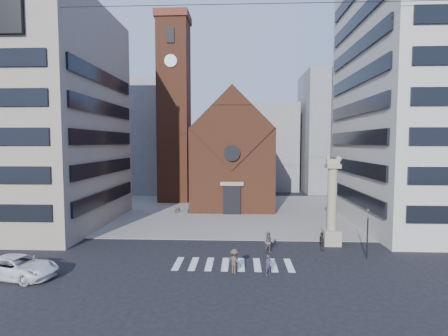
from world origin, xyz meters
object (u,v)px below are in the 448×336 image
Objects in this scene: white_car at (18,267)px; pedestrian_1 at (269,243)px; pedestrian_2 at (322,241)px; lion_column at (332,210)px; traffic_light at (367,232)px; scooter_0 at (178,210)px; pedestrian_0 at (268,265)px.

white_car is 3.00× the size of pedestrian_1.
pedestrian_2 is (4.94, 0.95, -0.11)m from pedestrian_1.
traffic_light is (1.99, -4.00, -1.17)m from lion_column.
traffic_light reaches higher than scooter_0.
white_car is 25.34m from scooter_0.
pedestrian_1 reaches higher than scooter_0.
lion_column is at bearing 20.61° from pedestrian_0.
scooter_0 is (-17.73, 14.68, -2.99)m from lion_column.
pedestrian_0 is (-8.76, -4.20, -1.51)m from traffic_light.
lion_column is at bearing 116.46° from traffic_light.
traffic_light reaches higher than pedestrian_0.
white_car is (-27.20, -5.52, -1.48)m from traffic_light.
pedestrian_0 reaches higher than scooter_0.
white_car is at bearing -168.53° from traffic_light.
lion_column is at bearing 30.13° from pedestrian_1.
pedestrian_1 reaches higher than pedestrian_2.
traffic_light is 2.49× the size of pedestrian_2.
lion_column is 1.49× the size of white_car.
pedestrian_2 is (23.83, 7.55, 0.05)m from white_car.
traffic_light reaches higher than white_car.
lion_column is 3.54m from pedestrian_2.
pedestrian_2 is at bearing 19.27° from pedestrian_0.
traffic_light is at bearing -67.22° from white_car.
pedestrian_1 reaches higher than pedestrian_0.
white_car is at bearing -91.42° from scooter_0.
white_car is 3.38× the size of pedestrian_2.
pedestrian_0 is 0.97× the size of scooter_0.
pedestrian_1 is at bearing -155.13° from lion_column.
pedestrian_2 is (-3.37, 2.03, -1.42)m from traffic_light.
traffic_light is at bearing -63.54° from lion_column.
traffic_light is 0.74× the size of white_car.
traffic_light reaches higher than pedestrian_1.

